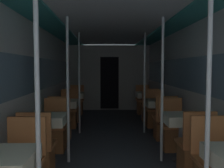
# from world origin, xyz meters

# --- Properties ---
(wall_left) EXTENTS (0.05, 9.98, 2.26)m
(wall_left) POSITION_xyz_m (-1.43, 3.59, 1.16)
(wall_left) COLOR silver
(wall_left) RESTS_ON ground_plane
(wall_right) EXTENTS (0.05, 9.98, 2.26)m
(wall_right) POSITION_xyz_m (1.43, 3.59, 1.16)
(wall_right) COLOR silver
(wall_right) RESTS_ON ground_plane
(ceiling_panel) EXTENTS (2.85, 9.98, 0.07)m
(ceiling_panel) POSITION_xyz_m (0.00, 3.59, 2.31)
(ceiling_panel) COLOR silver
(ceiling_panel) RESTS_ON wall_left
(bulkhead_far) EXTENTS (2.80, 0.09, 2.26)m
(bulkhead_far) POSITION_xyz_m (0.00, 7.42, 1.13)
(bulkhead_far) COLOR #A8A8A3
(bulkhead_far) RESTS_ON ground_plane
(dining_table_left_0) EXTENTS (0.57, 0.57, 0.75)m
(dining_table_left_0) POSITION_xyz_m (-1.06, 0.80, 0.63)
(dining_table_left_0) COLOR #4C4C51
(dining_table_left_0) RESTS_ON ground_plane
(support_pole_left_0) EXTENTS (0.04, 0.04, 2.26)m
(support_pole_left_0) POSITION_xyz_m (-0.74, 0.80, 1.13)
(support_pole_left_0) COLOR silver
(support_pole_left_0) RESTS_ON ground_plane
(dining_table_left_1) EXTENTS (0.57, 0.57, 0.75)m
(dining_table_left_1) POSITION_xyz_m (-1.06, 2.54, 0.63)
(dining_table_left_1) COLOR #4C4C51
(dining_table_left_1) RESTS_ON ground_plane
(chair_left_near_1) EXTENTS (0.44, 0.44, 0.92)m
(chair_left_near_1) POSITION_xyz_m (-1.06, 1.99, 0.29)
(chair_left_near_1) COLOR #9C5B31
(chair_left_near_1) RESTS_ON ground_plane
(chair_left_far_1) EXTENTS (0.44, 0.44, 0.92)m
(chair_left_far_1) POSITION_xyz_m (-1.06, 3.10, 0.29)
(chair_left_far_1) COLOR #9C5B31
(chair_left_far_1) RESTS_ON ground_plane
(support_pole_left_1) EXTENTS (0.04, 0.04, 2.26)m
(support_pole_left_1) POSITION_xyz_m (-0.74, 2.54, 1.13)
(support_pole_left_1) COLOR silver
(support_pole_left_1) RESTS_ON ground_plane
(dining_table_left_2) EXTENTS (0.57, 0.57, 0.75)m
(dining_table_left_2) POSITION_xyz_m (-1.06, 4.28, 0.63)
(dining_table_left_2) COLOR #4C4C51
(dining_table_left_2) RESTS_ON ground_plane
(chair_left_near_2) EXTENTS (0.44, 0.44, 0.92)m
(chair_left_near_2) POSITION_xyz_m (-1.06, 3.73, 0.29)
(chair_left_near_2) COLOR #9C5B31
(chair_left_near_2) RESTS_ON ground_plane
(chair_left_far_2) EXTENTS (0.44, 0.44, 0.92)m
(chair_left_far_2) POSITION_xyz_m (-1.06, 4.84, 0.29)
(chair_left_far_2) COLOR #9C5B31
(chair_left_far_2) RESTS_ON ground_plane
(support_pole_left_2) EXTENTS (0.04, 0.04, 2.26)m
(support_pole_left_2) POSITION_xyz_m (-0.74, 4.28, 1.13)
(support_pole_left_2) COLOR silver
(support_pole_left_2) RESTS_ON ground_plane
(dining_table_left_3) EXTENTS (0.57, 0.57, 0.75)m
(dining_table_left_3) POSITION_xyz_m (-1.06, 6.02, 0.63)
(dining_table_left_3) COLOR #4C4C51
(dining_table_left_3) RESTS_ON ground_plane
(chair_left_near_3) EXTENTS (0.44, 0.44, 0.92)m
(chair_left_near_3) POSITION_xyz_m (-1.06, 5.47, 0.29)
(chair_left_near_3) COLOR #9C5B31
(chair_left_near_3) RESTS_ON ground_plane
(chair_left_far_3) EXTENTS (0.44, 0.44, 0.92)m
(chair_left_far_3) POSITION_xyz_m (-1.06, 6.58, 0.29)
(chair_left_far_3) COLOR #9C5B31
(chair_left_far_3) RESTS_ON ground_plane
(support_pole_right_0) EXTENTS (0.04, 0.04, 2.26)m
(support_pole_right_0) POSITION_xyz_m (0.74, 0.80, 1.13)
(support_pole_right_0) COLOR silver
(support_pole_right_0) RESTS_ON ground_plane
(dining_table_right_1) EXTENTS (0.57, 0.57, 0.75)m
(dining_table_right_1) POSITION_xyz_m (1.06, 2.54, 0.63)
(dining_table_right_1) COLOR #4C4C51
(dining_table_right_1) RESTS_ON ground_plane
(chair_right_near_1) EXTENTS (0.44, 0.44, 0.92)m
(chair_right_near_1) POSITION_xyz_m (1.06, 1.99, 0.29)
(chair_right_near_1) COLOR #9C5B31
(chair_right_near_1) RESTS_ON ground_plane
(chair_right_far_1) EXTENTS (0.44, 0.44, 0.92)m
(chair_right_far_1) POSITION_xyz_m (1.06, 3.10, 0.29)
(chair_right_far_1) COLOR #9C5B31
(chair_right_far_1) RESTS_ON ground_plane
(support_pole_right_1) EXTENTS (0.04, 0.04, 2.26)m
(support_pole_right_1) POSITION_xyz_m (0.74, 2.54, 1.13)
(support_pole_right_1) COLOR silver
(support_pole_right_1) RESTS_ON ground_plane
(dining_table_right_2) EXTENTS (0.57, 0.57, 0.75)m
(dining_table_right_2) POSITION_xyz_m (1.06, 4.28, 0.63)
(dining_table_right_2) COLOR #4C4C51
(dining_table_right_2) RESTS_ON ground_plane
(chair_right_near_2) EXTENTS (0.44, 0.44, 0.92)m
(chair_right_near_2) POSITION_xyz_m (1.06, 3.73, 0.29)
(chair_right_near_2) COLOR #9C5B31
(chair_right_near_2) RESTS_ON ground_plane
(chair_right_far_2) EXTENTS (0.44, 0.44, 0.92)m
(chair_right_far_2) POSITION_xyz_m (1.06, 4.84, 0.29)
(chair_right_far_2) COLOR #9C5B31
(chair_right_far_2) RESTS_ON ground_plane
(support_pole_right_2) EXTENTS (0.04, 0.04, 2.26)m
(support_pole_right_2) POSITION_xyz_m (0.74, 4.28, 1.13)
(support_pole_right_2) COLOR silver
(support_pole_right_2) RESTS_ON ground_plane
(dining_table_right_3) EXTENTS (0.57, 0.57, 0.75)m
(dining_table_right_3) POSITION_xyz_m (1.06, 6.02, 0.63)
(dining_table_right_3) COLOR #4C4C51
(dining_table_right_3) RESTS_ON ground_plane
(chair_right_near_3) EXTENTS (0.44, 0.44, 0.92)m
(chair_right_near_3) POSITION_xyz_m (1.06, 5.47, 0.29)
(chair_right_near_3) COLOR #9C5B31
(chair_right_near_3) RESTS_ON ground_plane
(chair_right_far_3) EXTENTS (0.44, 0.44, 0.92)m
(chair_right_far_3) POSITION_xyz_m (1.06, 6.58, 0.29)
(chair_right_far_3) COLOR #9C5B31
(chair_right_far_3) RESTS_ON ground_plane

